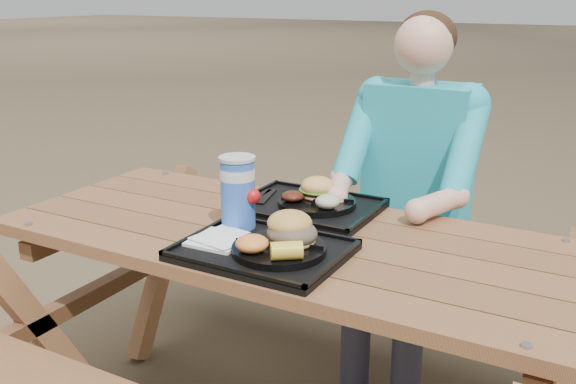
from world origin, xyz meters
The scene contains 17 objects.
picnic_table centered at (0.00, 0.00, 0.38)m, with size 1.80×1.49×0.75m, color #999999, non-canonical shape.
tray_near centered at (0.02, -0.18, 0.76)m, with size 0.45×0.35×0.02m, color black.
tray_far centered at (-0.04, 0.21, 0.76)m, with size 0.45×0.35×0.02m, color black.
plate_near centered at (0.08, -0.19, 0.78)m, with size 0.26×0.26×0.02m, color black.
plate_far centered at (-0.01, 0.22, 0.78)m, with size 0.26×0.26×0.02m, color black.
napkin_stack centered at (-0.11, -0.20, 0.78)m, with size 0.15×0.15×0.02m, color white.
soda_cup centered at (-0.13, -0.07, 0.87)m, with size 0.10×0.10×0.21m, color blue.
condiment_bbq centered at (0.02, -0.06, 0.78)m, with size 0.05×0.05×0.03m, color black.
condiment_mustard centered at (0.08, -0.06, 0.79)m, with size 0.05×0.05×0.03m, color yellow.
sandwich centered at (0.10, -0.15, 0.86)m, with size 0.13×0.13×0.14m, color gold, non-canonical shape.
mac_cheese centered at (0.03, -0.26, 0.81)m, with size 0.09×0.09×0.04m, color #FD9E42.
corn_cob centered at (0.14, -0.26, 0.81)m, with size 0.08×0.08×0.05m, color yellow, non-canonical shape.
cutlery_far centered at (-0.21, 0.22, 0.77)m, with size 0.03×0.16×0.01m, color black.
burger centered at (-0.03, 0.25, 0.84)m, with size 0.12×0.12×0.10m, color #F1A955, non-canonical shape.
baked_beans centered at (-0.08, 0.17, 0.81)m, with size 0.07×0.07×0.03m, color #4B1A0F.
potato_salad centered at (0.05, 0.16, 0.81)m, with size 0.08×0.08×0.04m, color beige.
diner centered at (0.18, 0.68, 0.64)m, with size 0.48×0.84×1.28m, color #1AAEB7, non-canonical shape.
Camera 1 is at (0.88, -1.60, 1.45)m, focal length 40.00 mm.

